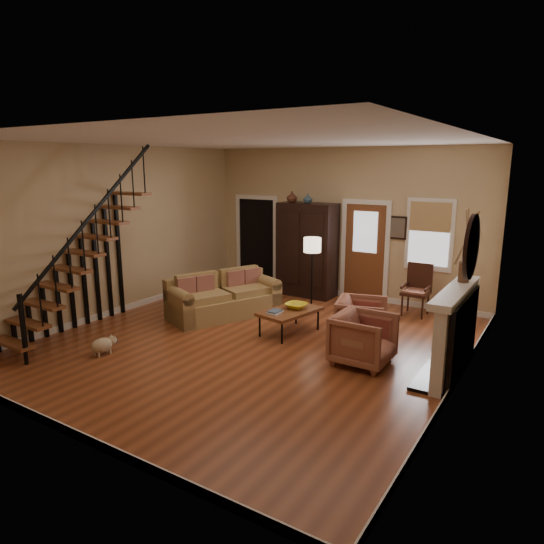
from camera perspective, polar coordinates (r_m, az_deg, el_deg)
The scene contains 15 objects.
room at distance 9.56m, azimuth 1.76°, elevation 3.94°, with size 7.00×7.33×3.30m.
staircase at distance 8.88m, azimuth -22.14°, elevation 2.98°, with size 0.94×2.80×3.20m, color brown, non-canonical shape.
fireplace at distance 7.33m, azimuth 21.01°, elevation -5.76°, with size 0.33×1.95×2.30m.
armoire at distance 10.96m, azimuth 4.15°, elevation 2.62°, with size 1.30×0.60×2.10m, color black, non-canonical shape.
vase_a at distance 10.90m, azimuth 2.36°, elevation 8.81°, with size 0.24×0.24×0.25m, color #4C2619.
vase_b at distance 10.71m, azimuth 4.23°, elevation 8.62°, with size 0.20×0.20×0.21m, color #334C60.
sofa at distance 9.56m, azimuth -5.66°, elevation -2.88°, with size 0.93×2.15×0.80m, color olive, non-canonical shape.
coffee_table at distance 8.62m, azimuth 2.07°, elevation -5.85°, with size 0.65×1.12×0.43m, color brown, non-canonical shape.
bowl at distance 8.65m, azimuth 2.87°, elevation -3.99°, with size 0.38×0.38×0.09m, color gold.
books at distance 8.36m, azimuth 0.33°, elevation -4.70°, with size 0.21×0.28×0.05m, color beige, non-canonical shape.
armchair_left at distance 7.42m, azimuth 10.71°, elevation -7.77°, with size 0.82×0.85×0.77m, color brown.
armchair_right at distance 8.35m, azimuth 10.47°, elevation -5.55°, with size 0.79×0.82×0.74m, color brown.
floor_lamp at distance 9.78m, azimuth 4.70°, elevation -0.35°, with size 0.35×0.35×1.51m, color black, non-canonical shape.
side_chair at distance 9.97m, azimuth 16.58°, elevation -2.06°, with size 0.54×0.54×1.02m, color #361A11, non-canonical shape.
dog at distance 8.14m, azimuth -19.38°, elevation -8.25°, with size 0.23×0.39×0.29m, color tan, non-canonical shape.
Camera 1 is at (4.38, -6.38, 2.94)m, focal length 32.00 mm.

